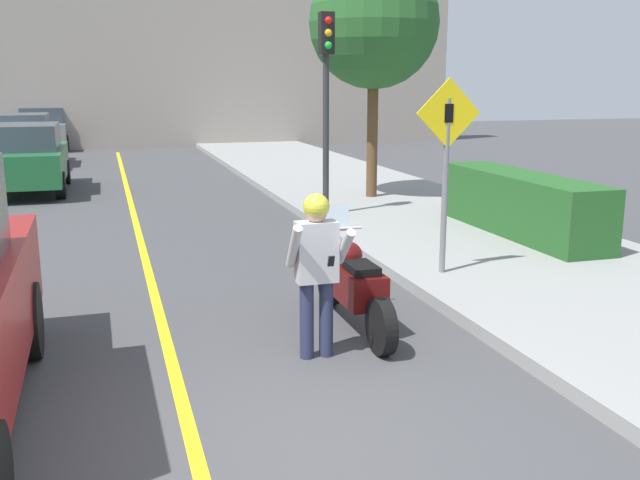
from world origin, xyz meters
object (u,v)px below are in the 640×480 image
parked_car_silver (23,140)px  parked_car_grey (44,128)px  traffic_light (326,76)px  person_biker (317,260)px  motorcycle (353,284)px  street_tree (374,24)px  crossing_sign (446,158)px  parked_car_green (26,158)px

parked_car_silver → parked_car_grey: 6.28m
traffic_light → parked_car_grey: size_ratio=0.90×
person_biker → traffic_light: traffic_light is taller
motorcycle → traffic_light: bearing=75.4°
motorcycle → street_tree: 9.03m
person_biker → crossing_sign: 3.24m
crossing_sign → parked_car_green: 12.06m
person_biker → street_tree: street_tree is taller
crossing_sign → parked_car_silver: size_ratio=0.62×
motorcycle → parked_car_green: 12.45m
street_tree → parked_car_green: (-7.57, 3.91, -3.04)m
parked_car_grey → traffic_light: bearing=-70.7°
parked_car_grey → crossing_sign: bearing=-73.8°
motorcycle → parked_car_grey: size_ratio=0.55×
person_biker → parked_car_green: parked_car_green is taller
crossing_sign → parked_car_grey: bearing=106.2°
crossing_sign → traffic_light: size_ratio=0.68×
person_biker → crossing_sign: (2.40, 2.07, 0.71)m
motorcycle → traffic_light: 6.49m
parked_car_silver → motorcycle: bearing=-74.2°
traffic_light → parked_car_green: 8.48m
person_biker → parked_car_silver: size_ratio=0.39×
parked_car_silver → parked_car_grey: same height
parked_car_silver → street_tree: bearing=-50.5°
motorcycle → person_biker: bearing=-130.3°
street_tree → parked_car_silver: 13.24m
crossing_sign → traffic_light: bearing=92.9°
parked_car_green → parked_car_grey: size_ratio=1.00×
crossing_sign → street_tree: street_tree is taller
parked_car_silver → crossing_sign: bearing=-67.5°
person_biker → traffic_light: (2.17, 6.64, 1.78)m
parked_car_grey → street_tree: bearing=-63.8°
motorcycle → parked_car_green: bearing=110.7°
person_biker → parked_car_silver: (-4.37, 18.44, -0.14)m
motorcycle → parked_car_grey: parked_car_grey is taller
traffic_light → parked_car_green: bearing=135.8°
street_tree → person_biker: bearing=-114.2°
traffic_light → parked_car_grey: bearing=109.3°
person_biker → street_tree: (3.82, 8.49, 2.90)m
parked_car_green → parked_car_silver: same height
motorcycle → traffic_light: size_ratio=0.61×
parked_car_grey → parked_car_silver: bearing=-91.9°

